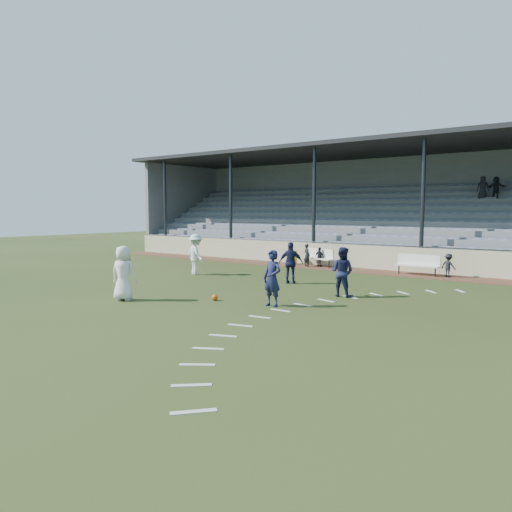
{
  "coord_description": "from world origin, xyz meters",
  "views": [
    {
      "loc": [
        11.23,
        -12.14,
        3.0
      ],
      "look_at": [
        0.0,
        2.5,
        1.3
      ],
      "focal_mm": 35.0,
      "sensor_mm": 36.0,
      "label": 1
    }
  ],
  "objects_px": {
    "football": "(215,298)",
    "player_white_lead": "(124,273)",
    "trash_bin": "(293,257)",
    "bench_left": "(320,256)",
    "player_navy_lead": "(272,278)",
    "bench_right": "(418,263)"
  },
  "relations": [
    {
      "from": "player_white_lead",
      "to": "player_navy_lead",
      "type": "xyz_separation_m",
      "value": [
        4.52,
        2.17,
        -0.03
      ]
    },
    {
      "from": "football",
      "to": "bench_left",
      "type": "bearing_deg",
      "value": 101.9
    },
    {
      "from": "football",
      "to": "player_white_lead",
      "type": "height_order",
      "value": "player_white_lead"
    },
    {
      "from": "bench_right",
      "to": "player_navy_lead",
      "type": "distance_m",
      "value": 10.19
    },
    {
      "from": "football",
      "to": "player_white_lead",
      "type": "distance_m",
      "value": 3.14
    },
    {
      "from": "football",
      "to": "player_white_lead",
      "type": "relative_size",
      "value": 0.11
    },
    {
      "from": "bench_left",
      "to": "player_white_lead",
      "type": "xyz_separation_m",
      "value": [
        -0.16,
        -12.57,
        0.33
      ]
    },
    {
      "from": "trash_bin",
      "to": "bench_left",
      "type": "bearing_deg",
      "value": -3.27
    },
    {
      "from": "bench_left",
      "to": "bench_right",
      "type": "xyz_separation_m",
      "value": [
        5.35,
        -0.26,
        0.0
      ]
    },
    {
      "from": "bench_right",
      "to": "player_navy_lead",
      "type": "relative_size",
      "value": 1.14
    },
    {
      "from": "bench_right",
      "to": "trash_bin",
      "type": "xyz_separation_m",
      "value": [
        -7.12,
        0.36,
        -0.19
      ]
    },
    {
      "from": "trash_bin",
      "to": "player_navy_lead",
      "type": "height_order",
      "value": "player_navy_lead"
    },
    {
      "from": "player_white_lead",
      "to": "player_navy_lead",
      "type": "height_order",
      "value": "player_white_lead"
    },
    {
      "from": "bench_right",
      "to": "football",
      "type": "relative_size",
      "value": 9.76
    },
    {
      "from": "trash_bin",
      "to": "player_navy_lead",
      "type": "xyz_separation_m",
      "value": [
        6.13,
        -10.5,
        0.48
      ]
    },
    {
      "from": "trash_bin",
      "to": "bench_right",
      "type": "bearing_deg",
      "value": -2.91
    },
    {
      "from": "bench_left",
      "to": "bench_right",
      "type": "bearing_deg",
      "value": 17.31
    },
    {
      "from": "bench_right",
      "to": "football",
      "type": "bearing_deg",
      "value": -105.08
    },
    {
      "from": "bench_left",
      "to": "bench_right",
      "type": "relative_size",
      "value": 1.0
    },
    {
      "from": "football",
      "to": "player_navy_lead",
      "type": "relative_size",
      "value": 0.12
    },
    {
      "from": "bench_right",
      "to": "player_white_lead",
      "type": "distance_m",
      "value": 13.49
    },
    {
      "from": "bench_left",
      "to": "player_white_lead",
      "type": "height_order",
      "value": "player_white_lead"
    }
  ]
}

